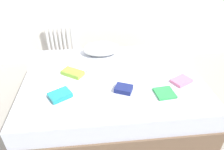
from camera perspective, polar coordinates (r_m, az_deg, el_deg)
ground_plane at (r=2.63m, az=0.12°, el=-9.37°), size 8.00×8.00×0.00m
bed at (r=2.46m, az=0.12°, el=-5.16°), size 2.00×1.50×0.50m
radiator at (r=3.44m, az=-14.19°, el=8.90°), size 0.43×0.04×0.54m
pillow at (r=2.74m, az=-3.01°, el=7.30°), size 0.48×0.32×0.15m
textbook_lime at (r=2.37m, az=-10.88°, el=0.59°), size 0.28×0.25×0.05m
textbook_navy at (r=2.08m, az=3.25°, el=-3.85°), size 0.21×0.19×0.05m
textbook_green at (r=2.11m, az=14.44°, el=-4.88°), size 0.20×0.20×0.02m
textbook_pink at (r=2.33m, az=18.77°, el=-1.53°), size 0.25×0.23×0.03m
textbook_teal at (r=2.07m, az=-14.29°, el=-5.43°), size 0.25×0.23×0.05m
textbook_white at (r=2.42m, az=-3.66°, el=1.72°), size 0.28×0.22×0.03m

